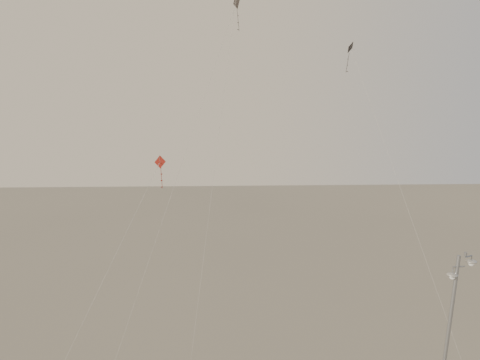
{
  "coord_description": "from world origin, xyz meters",
  "views": [
    {
      "loc": [
        0.66,
        -20.44,
        15.96
      ],
      "look_at": [
        1.89,
        5.0,
        12.24
      ],
      "focal_mm": 35.0,
      "sensor_mm": 36.0,
      "label": 1
    }
  ],
  "objects": [
    {
      "name": "street_lamp",
      "position": [
        11.87,
        0.41,
        5.0
      ],
      "size": [
        1.73,
        0.8,
        9.38
      ],
      "color": "#96989E",
      "rests_on": "ground"
    },
    {
      "name": "kite_1",
      "position": [
        0.47,
        11.07,
        18.71
      ],
      "size": [
        8.16,
        9.12,
        23.83
      ],
      "rotation": [
        0.0,
        0.0,
        -0.83
      ],
      "color": "#282321",
      "rests_on": "ground"
    },
    {
      "name": "kite_3",
      "position": [
        -3.6,
        1.59,
        10.44
      ],
      "size": [
        6.51,
        8.09,
        13.79
      ],
      "rotation": [
        0.0,
        0.0,
        -0.23
      ],
      "color": "maroon",
      "rests_on": "ground"
    },
    {
      "name": "kite_4",
      "position": [
        10.1,
        7.1,
        15.34
      ],
      "size": [
        5.18,
        9.81,
        20.3
      ],
      "rotation": [
        0.0,
        0.0,
        1.43
      ],
      "color": "#282321",
      "rests_on": "ground"
    }
  ]
}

